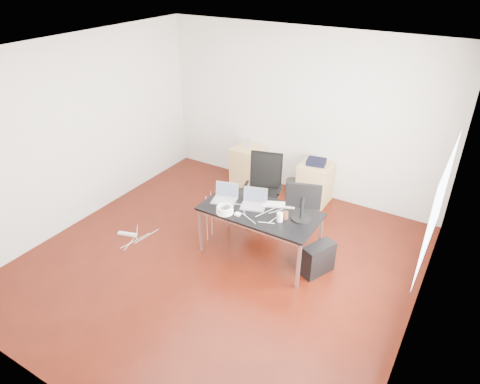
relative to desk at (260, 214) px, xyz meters
The scene contains 18 objects.
room_shell 0.91m from the desk, 128.97° to the right, with size 5.00×5.00×5.00m.
desk is the anchor object (origin of this frame).
office_chair 0.93m from the desk, 115.24° to the left, with size 0.59×0.61×1.08m.
filing_cabinet_left 2.20m from the desk, 124.52° to the left, with size 0.50×0.50×0.70m, color tan.
filing_cabinet_right 1.83m from the desk, 87.40° to the left, with size 0.50×0.50×0.70m, color tan.
pc_tower 0.97m from the desk, ahead, with size 0.20×0.45×0.44m, color black.
wastebasket 1.92m from the desk, 100.42° to the left, with size 0.24×0.24×0.28m, color black.
power_strip 2.14m from the desk, 162.06° to the right, with size 0.30×0.06×0.04m, color white.
laptop_left 0.57m from the desk, behind, with size 0.38×0.33×0.23m.
laptop_right 0.19m from the desk, 153.04° to the left, with size 0.39×0.34×0.23m.
monitor 0.66m from the desk, 11.68° to the left, with size 0.44×0.26×0.51m.
keyboard 0.30m from the desk, 59.13° to the left, with size 0.44×0.14×0.02m, color white.
cup_white 0.37m from the desk, 14.66° to the right, with size 0.08×0.08×0.12m, color white.
cup_brown 0.38m from the desk, ahead, with size 0.08×0.08×0.10m, color #4F271B.
cable_coil 0.49m from the desk, 141.13° to the right, with size 0.24×0.24×0.11m.
power_adapter 0.33m from the desk, 129.22° to the right, with size 0.07×0.07×0.03m, color white.
speaker 2.18m from the desk, 124.85° to the left, with size 0.09×0.08×0.18m, color #9E9E9E.
navy_garment 1.79m from the desk, 87.70° to the left, with size 0.30×0.24×0.09m, color black.
Camera 1 is at (2.68, -3.87, 3.78)m, focal length 32.00 mm.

